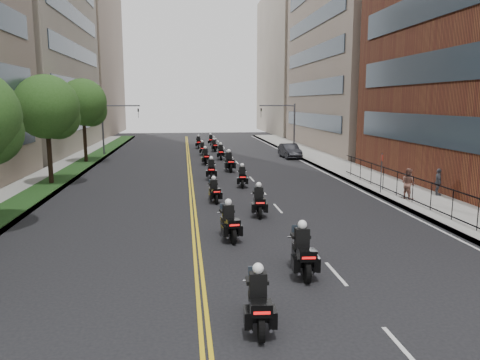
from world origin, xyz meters
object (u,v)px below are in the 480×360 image
object	(u,v)px
motorcycle_2	(229,224)
parked_sedan	(290,151)
motorcycle_3	(259,202)
motorcycle_5	(242,178)
motorcycle_6	(211,170)
motorcycle_8	(205,157)
motorcycle_11	(214,146)
motorcycle_0	(258,303)
motorcycle_13	(211,140)
motorcycle_12	(198,143)
motorcycle_10	(202,149)
pedestrian_b	(408,184)
motorcycle_4	(214,192)
pedestrian_c	(438,182)
motorcycle_9	(221,153)
motorcycle_1	(303,253)
motorcycle_7	(229,163)

from	to	relation	value
motorcycle_2	parked_sedan	distance (m)	30.03
motorcycle_3	motorcycle_5	world-z (taller)	motorcycle_3
motorcycle_6	parked_sedan	bearing A→B (deg)	57.71
motorcycle_8	motorcycle_11	bearing A→B (deg)	77.56
motorcycle_0	motorcycle_13	size ratio (longest dim) A/B	1.08
motorcycle_12	motorcycle_2	bearing A→B (deg)	-90.04
motorcycle_11	motorcycle_0	bearing A→B (deg)	-97.42
motorcycle_10	pedestrian_b	xyz separation A→B (m)	(11.07, -25.95, 0.42)
motorcycle_4	motorcycle_11	bearing A→B (deg)	79.12
pedestrian_b	pedestrian_c	world-z (taller)	pedestrian_b
motorcycle_2	motorcycle_12	distance (m)	39.82
motorcycle_5	motorcycle_9	world-z (taller)	motorcycle_9
motorcycle_2	motorcycle_10	bearing A→B (deg)	81.92
parked_sedan	motorcycle_11	bearing A→B (deg)	133.45
motorcycle_6	motorcycle_12	distance (m)	24.03
motorcycle_0	motorcycle_12	world-z (taller)	motorcycle_12
motorcycle_13	motorcycle_11	bearing A→B (deg)	-87.27
pedestrian_c	pedestrian_b	bearing A→B (deg)	126.97
motorcycle_13	motorcycle_4	bearing A→B (deg)	-89.76
motorcycle_6	motorcycle_9	xyz separation A→B (m)	(1.68, 12.15, 0.00)
motorcycle_1	motorcycle_3	bearing A→B (deg)	94.39
parked_sedan	pedestrian_c	distance (m)	21.84
motorcycle_10	parked_sedan	distance (m)	9.78
motorcycle_11	pedestrian_c	distance (m)	31.01
motorcycle_13	motorcycle_1	bearing A→B (deg)	-86.39
motorcycle_10	motorcycle_1	bearing A→B (deg)	-89.29
motorcycle_0	motorcycle_3	bearing A→B (deg)	84.64
motorcycle_4	pedestrian_b	size ratio (longest dim) A/B	1.15
motorcycle_3	parked_sedan	bearing A→B (deg)	78.26
motorcycle_11	pedestrian_c	size ratio (longest dim) A/B	1.32
pedestrian_c	motorcycle_13	bearing A→B (deg)	37.11
motorcycle_0	parked_sedan	world-z (taller)	motorcycle_0
motorcycle_0	motorcycle_11	world-z (taller)	motorcycle_0
pedestrian_c	motorcycle_12	bearing A→B (deg)	42.06
motorcycle_12	pedestrian_c	xyz separation A→B (m)	(13.56, -32.61, 0.30)
motorcycle_13	motorcycle_12	bearing A→B (deg)	-109.13
motorcycle_7	motorcycle_12	world-z (taller)	motorcycle_7
pedestrian_b	pedestrian_c	size ratio (longest dim) A/B	1.10
motorcycle_5	motorcycle_13	bearing A→B (deg)	95.36
parked_sedan	pedestrian_b	world-z (taller)	pedestrian_b
motorcycle_6	pedestrian_c	xyz separation A→B (m)	(13.36, -8.58, 0.29)
motorcycle_6	motorcycle_7	world-z (taller)	motorcycle_7
parked_sedan	motorcycle_10	bearing A→B (deg)	154.62
motorcycle_3	motorcycle_8	world-z (taller)	motorcycle_3
motorcycle_1	motorcycle_4	size ratio (longest dim) A/B	1.21
motorcycle_1	motorcycle_12	distance (m)	44.26
parked_sedan	pedestrian_c	world-z (taller)	pedestrian_c
motorcycle_11	pedestrian_b	xyz separation A→B (m)	(9.53, -29.38, 0.42)
motorcycle_9	pedestrian_b	size ratio (longest dim) A/B	1.31
motorcycle_5	parked_sedan	world-z (taller)	motorcycle_5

